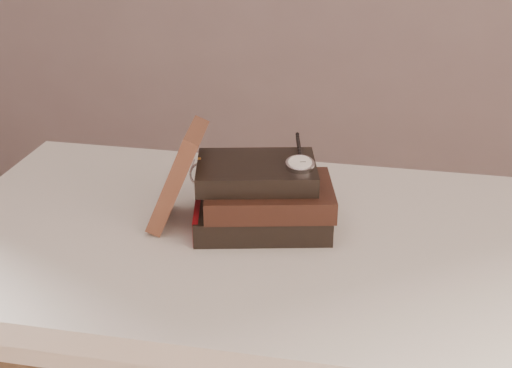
# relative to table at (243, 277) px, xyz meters

# --- Properties ---
(table) EXTENTS (1.00, 0.60, 0.75)m
(table) POSITION_rel_table_xyz_m (0.00, 0.00, 0.00)
(table) COLOR silver
(table) RESTS_ON ground
(book_stack) EXTENTS (0.25, 0.19, 0.11)m
(book_stack) POSITION_rel_table_xyz_m (0.03, 0.02, 0.14)
(book_stack) COLOR black
(book_stack) RESTS_ON table
(journal) EXTENTS (0.10, 0.12, 0.17)m
(journal) POSITION_rel_table_xyz_m (-0.11, 0.01, 0.18)
(journal) COLOR #49271C
(journal) RESTS_ON table
(pocket_watch) EXTENTS (0.05, 0.15, 0.02)m
(pocket_watch) POSITION_rel_table_xyz_m (0.09, 0.03, 0.21)
(pocket_watch) COLOR silver
(pocket_watch) RESTS_ON book_stack
(eyeglasses) EXTENTS (0.11, 0.12, 0.04)m
(eyeglasses) POSITION_rel_table_xyz_m (-0.06, 0.08, 0.15)
(eyeglasses) COLOR silver
(eyeglasses) RESTS_ON book_stack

